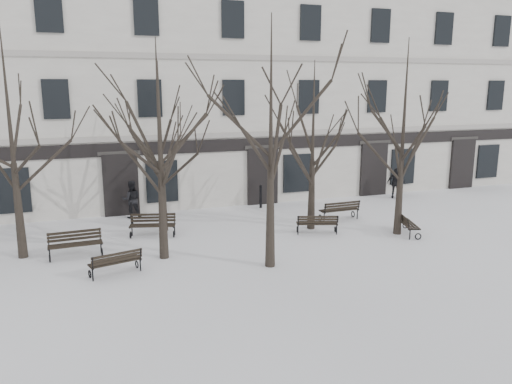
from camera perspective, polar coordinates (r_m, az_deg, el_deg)
name	(u,v)px	position (r m, az deg, el deg)	size (l,w,h in m)	color
ground	(245,262)	(17.42, -1.28, -8.04)	(100.00, 100.00, 0.00)	white
building	(174,94)	(28.97, -9.34, 11.03)	(40.40, 10.20, 11.40)	silver
tree_1	(159,124)	(17.18, -11.04, 7.59)	(5.28, 5.28, 7.54)	black
tree_2	(271,114)	(16.02, 1.72, 8.91)	(5.72, 5.72, 8.17)	black
tree_3	(404,115)	(20.61, 16.59, 8.48)	(5.45, 5.45, 7.79)	black
tree_4	(9,114)	(18.82, -26.42, 7.95)	(5.65, 5.65, 8.06)	black
tree_5	(160,127)	(20.63, -10.91, 7.30)	(4.86, 4.86, 6.95)	black
tree_6	(313,126)	(20.72, 6.56, 7.53)	(4.89, 4.89, 6.99)	black
bench_0	(75,243)	(18.92, -19.96, -5.52)	(1.87, 0.77, 0.93)	black
bench_1	(116,262)	(16.78, -15.75, -7.67)	(1.73, 1.00, 0.83)	black
bench_2	(317,223)	(20.61, 7.00, -3.57)	(1.76, 1.09, 0.84)	black
bench_3	(153,224)	(20.59, -11.72, -3.64)	(1.90, 1.10, 0.91)	black
bench_4	(340,210)	(22.83, 9.56, -1.99)	(1.83, 0.72, 0.91)	black
bench_5	(407,223)	(21.39, 16.83, -3.42)	(1.08, 1.75, 0.84)	black
bollard_a	(132,212)	(22.62, -14.03, -2.24)	(0.13, 0.13, 0.98)	black
bollard_b	(261,196)	(24.73, 0.54, -0.43)	(0.15, 0.15, 1.16)	black
pedestrian_b	(132,218)	(23.75, -13.93, -2.87)	(0.85, 0.66, 1.74)	black
pedestrian_c	(395,198)	(28.00, 15.62, -0.69)	(0.97, 0.40, 1.66)	black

